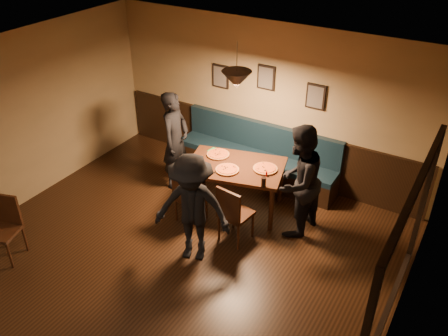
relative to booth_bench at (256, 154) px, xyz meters
name	(u,v)px	position (x,y,z in m)	size (l,w,h in m)	color
floor	(144,287)	(0.00, -3.20, -0.50)	(7.00, 7.00, 0.00)	black
ceiling	(120,92)	(0.00, -3.20, 2.30)	(7.00, 7.00, 0.00)	silver
wall_back	(266,102)	(0.00, 0.30, 0.90)	(6.00, 6.00, 0.00)	#8C704F
wall_right	(388,302)	(3.00, -3.20, 0.90)	(7.00, 7.00, 0.00)	#8C704F
wainscot	(263,148)	(0.00, 0.27, 0.00)	(5.88, 0.06, 1.00)	black
booth_bench	(256,154)	(0.00, 0.00, 0.00)	(3.00, 0.60, 1.00)	#0F232D
window_frame	(399,259)	(2.96, -2.70, 1.00)	(0.06, 2.56, 1.86)	black
window_glass	(396,258)	(2.93, -2.70, 1.00)	(2.40, 2.40, 0.00)	black
picture_left	(221,76)	(-0.90, 0.27, 1.20)	(0.32, 0.04, 0.42)	black
picture_center	(266,78)	(0.00, 0.27, 1.35)	(0.32, 0.04, 0.42)	black
picture_right	(316,97)	(0.90, 0.27, 1.20)	(0.32, 0.04, 0.42)	black
pendant_lamp	(237,79)	(0.14, -0.99, 1.75)	(0.44, 0.44, 0.25)	black
dining_table	(235,187)	(0.14, -0.99, -0.09)	(1.52, 0.98, 0.82)	black
chair_near_left	(191,196)	(-0.30, -1.63, -0.05)	(0.40, 0.40, 0.90)	black
chair_near_right	(236,212)	(0.55, -1.67, -0.02)	(0.42, 0.42, 0.96)	black
diner_left	(175,140)	(-1.11, -0.88, 0.38)	(0.64, 0.42, 1.75)	black
diner_right	(298,182)	(1.23, -1.03, 0.40)	(0.87, 0.68, 1.79)	black
diner_front	(192,209)	(0.22, -2.32, 0.33)	(1.08, 0.62, 1.67)	black
pizza_a	(218,154)	(-0.26, -0.86, 0.34)	(0.37, 0.37, 0.04)	orange
pizza_b	(227,170)	(0.11, -1.19, 0.34)	(0.37, 0.37, 0.04)	gold
pizza_c	(265,169)	(0.60, -0.86, 0.34)	(0.38, 0.38, 0.04)	#CE6026
soda_glass	(264,182)	(0.79, -1.30, 0.39)	(0.07, 0.07, 0.15)	black
tabasco_bottle	(267,173)	(0.71, -1.03, 0.37)	(0.02, 0.02, 0.11)	#8B0404
napkin_a	(214,150)	(-0.41, -0.76, 0.32)	(0.16, 0.16, 0.01)	#207932
napkin_b	(198,163)	(-0.40, -1.23, 0.32)	(0.16, 0.16, 0.01)	#1D6F38
cutlery_set	(222,174)	(0.09, -1.33, 0.32)	(0.02, 0.19, 0.00)	silver
cafe_chair_far	(2,231)	(-2.06, -3.73, -0.02)	(0.43, 0.43, 0.96)	black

